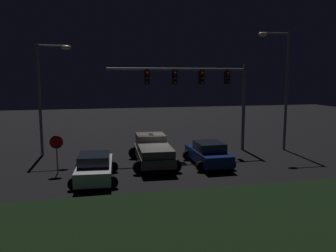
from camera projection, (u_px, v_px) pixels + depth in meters
The scene contains 9 objects.
ground_plane at pixel (163, 163), 22.38m from camera, with size 80.00×80.00×0.00m, color black.
grass_median at pixel (212, 218), 13.49m from camera, with size 20.51×7.00×0.10m, color black.
pickup_truck at pixel (153, 149), 21.88m from camera, with size 3.04×5.49×1.80m.
car_sedan at pixel (208, 153), 21.78m from camera, with size 2.49×4.41×1.51m.
car_sedan_far at pixel (95, 167), 18.46m from camera, with size 2.70×4.53×1.51m.
traffic_signal_gantry at pixel (202, 84), 25.02m from camera, with size 10.32×0.56×6.50m.
street_lamp_left at pixel (46, 86), 23.99m from camera, with size 2.38×0.44×7.84m.
street_lamp_right at pixel (281, 77), 25.59m from camera, with size 2.58×0.44×8.85m.
stop_sign at pixel (57, 147), 19.73m from camera, with size 0.76×0.08×2.23m.
Camera 1 is at (-4.49, -21.34, 5.56)m, focal length 36.76 mm.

